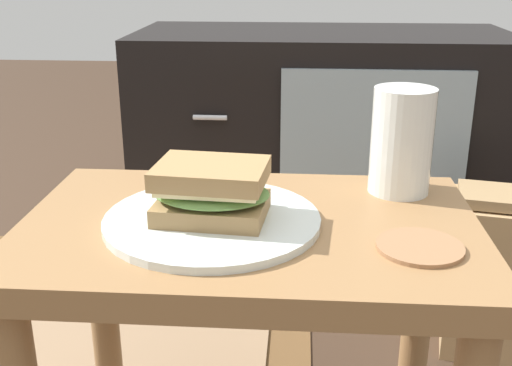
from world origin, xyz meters
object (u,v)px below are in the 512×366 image
(tv_cabinet, at_px, (319,140))
(sandwich_front, at_px, (212,191))
(coaster, at_px, (420,247))
(paper_bag, at_px, (501,273))
(plate, at_px, (212,220))
(beer_glass, at_px, (402,142))

(tv_cabinet, relative_size, sandwich_front, 6.50)
(tv_cabinet, height_order, sandwich_front, tv_cabinet)
(coaster, bearing_deg, paper_bag, 61.71)
(tv_cabinet, bearing_deg, paper_bag, -54.94)
(sandwich_front, bearing_deg, plate, 90.00)
(sandwich_front, distance_m, beer_glass, 0.27)
(plate, height_order, paper_bag, plate)
(tv_cabinet, bearing_deg, beer_glass, -84.35)
(sandwich_front, bearing_deg, beer_glass, 28.43)
(beer_glass, distance_m, paper_bag, 0.56)
(beer_glass, xyz_separation_m, coaster, (-0.00, -0.18, -0.07))
(coaster, bearing_deg, sandwich_front, 167.95)
(coaster, distance_m, paper_bag, 0.65)
(paper_bag, bearing_deg, sandwich_front, -138.29)
(beer_glass, bearing_deg, paper_bag, 50.18)
(beer_glass, height_order, paper_bag, beer_glass)
(paper_bag, bearing_deg, coaster, -118.29)
(beer_glass, relative_size, coaster, 1.48)
(beer_glass, distance_m, coaster, 0.19)
(paper_bag, bearing_deg, tv_cabinet, 125.06)
(tv_cabinet, distance_m, beer_glass, 0.87)
(plate, relative_size, coaster, 2.71)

